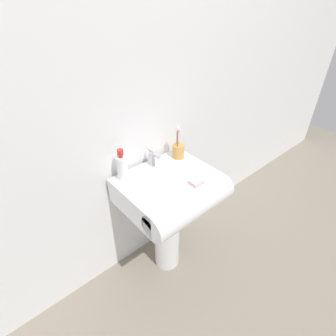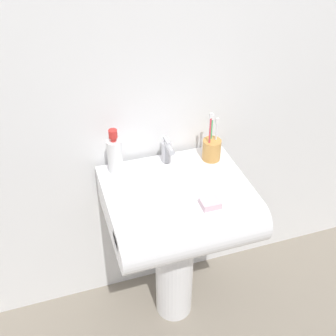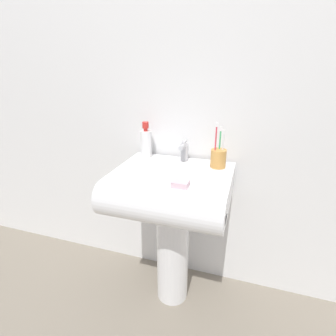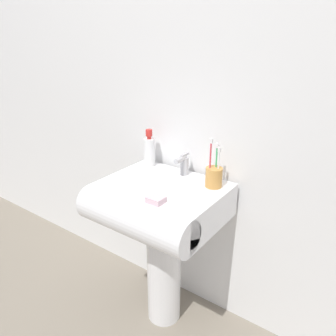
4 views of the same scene
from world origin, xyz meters
name	(u,v)px [view 2 (image 2 of 4)]	position (x,y,z in m)	size (l,w,h in m)	color
ground_plane	(174,306)	(0.00, 0.00, 0.00)	(6.00, 6.00, 0.00)	gray
wall_back	(155,39)	(0.00, 0.24, 1.20)	(5.00, 0.05, 2.40)	white
sink_pedestal	(174,265)	(0.00, 0.00, 0.30)	(0.16, 0.16, 0.59)	white
sink_basin	(180,209)	(0.00, -0.05, 0.67)	(0.53, 0.46, 0.15)	white
faucet	(167,151)	(0.01, 0.14, 0.80)	(0.04, 0.10, 0.10)	#B7B7BC
toothbrush_cup	(212,149)	(0.19, 0.11, 0.79)	(0.07, 0.07, 0.21)	#D19347
soap_bottle	(115,155)	(-0.19, 0.14, 0.82)	(0.06, 0.06, 0.18)	white
bar_soap	(210,203)	(0.08, -0.15, 0.76)	(0.07, 0.06, 0.02)	silver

